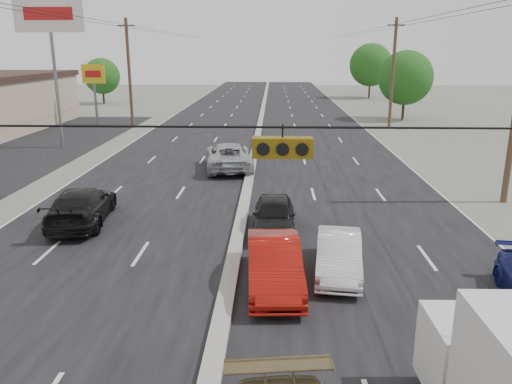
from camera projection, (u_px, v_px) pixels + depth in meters
road_surface at (256, 144)px, 38.97m from camera, size 20.00×160.00×0.02m
center_median at (256, 143)px, 38.94m from camera, size 0.50×160.00×0.20m
parking_lot at (10, 156)px, 34.74m from camera, size 10.00×42.00×0.02m
utility_pole_left_c at (129, 72)px, 47.61m from camera, size 1.60×0.30×10.00m
utility_pole_right_c at (393, 72)px, 46.76m from camera, size 1.60×0.30×10.00m
traffic_signals at (277, 145)px, 8.58m from camera, size 25.00×0.30×0.54m
pole_sign_billboard at (50, 24)px, 35.12m from camera, size 5.00×0.25×11.00m
pole_sign_far at (94, 79)px, 47.92m from camera, size 2.20×0.25×6.00m
tree_left_far at (102, 76)px, 67.54m from camera, size 4.80×4.80×6.12m
tree_right_mid at (406, 78)px, 51.70m from camera, size 5.60×5.60×7.14m
tree_right_far at (371, 65)px, 75.52m from camera, size 6.40×6.40×8.16m
red_sedan at (274, 264)px, 15.27m from camera, size 1.85×4.65×1.50m
queue_car_a at (274, 215)px, 19.94m from camera, size 1.69×4.15×1.41m
queue_car_b at (339, 255)px, 16.19m from camera, size 1.84×4.14×1.32m
oncoming_near at (82, 206)px, 20.96m from camera, size 2.75×5.47×1.52m
oncoming_far at (229, 156)px, 30.56m from camera, size 3.46×6.16×1.62m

